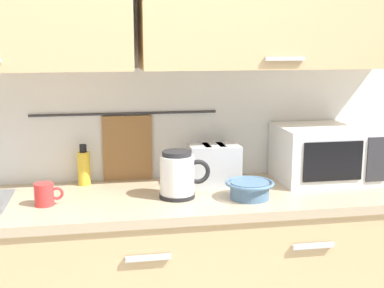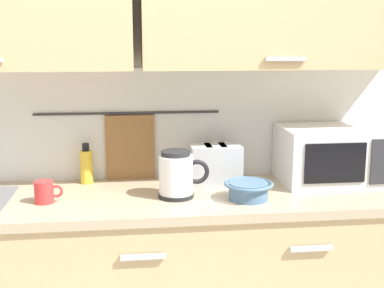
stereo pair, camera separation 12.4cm
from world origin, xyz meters
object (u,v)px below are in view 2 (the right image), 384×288
at_px(dish_soap_bottle, 86,166).
at_px(mixing_bowl, 248,189).
at_px(mug_near_sink, 45,192).
at_px(electric_kettle, 177,175).
at_px(microwave, 328,155).
at_px(toaster, 215,164).

xyz_separation_m(dish_soap_bottle, mixing_bowl, (0.72, -0.35, -0.04)).
relative_size(dish_soap_bottle, mug_near_sink, 1.63).
bearing_deg(mug_near_sink, electric_kettle, 1.47).
distance_m(dish_soap_bottle, mixing_bowl, 0.80).
bearing_deg(microwave, mug_near_sink, -172.42).
distance_m(electric_kettle, mixing_bowl, 0.32).
bearing_deg(electric_kettle, microwave, 12.07).
bearing_deg(mixing_bowl, electric_kettle, 166.97).
bearing_deg(toaster, dish_soap_bottle, 172.65).
distance_m(mixing_bowl, toaster, 0.29).
relative_size(mixing_bowl, toaster, 0.84).
distance_m(electric_kettle, dish_soap_bottle, 0.50).
relative_size(electric_kettle, mug_near_sink, 1.89).
relative_size(mug_near_sink, mixing_bowl, 0.56).
bearing_deg(electric_kettle, dish_soap_bottle, 146.24).
xyz_separation_m(microwave, toaster, (-0.55, 0.04, -0.04)).
xyz_separation_m(dish_soap_bottle, mug_near_sink, (-0.15, -0.29, -0.04)).
bearing_deg(toaster, electric_kettle, -135.86).
height_order(microwave, mug_near_sink, microwave).
bearing_deg(mug_near_sink, dish_soap_bottle, 62.31).
height_order(electric_kettle, mixing_bowl, electric_kettle).
height_order(microwave, dish_soap_bottle, microwave).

